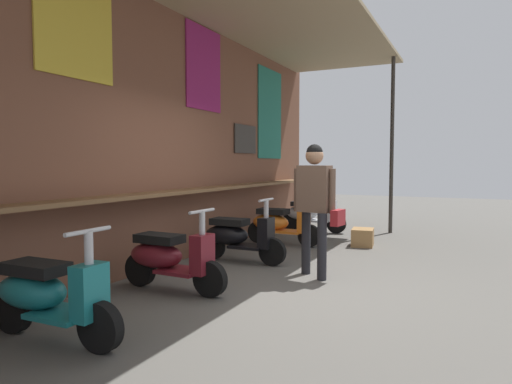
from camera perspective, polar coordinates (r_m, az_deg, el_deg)
The scene contains 9 objects.
ground_plane at distance 5.72m, azimuth 3.39°, elevation -11.34°, with size 31.72×31.72×0.00m, color #56544F.
market_stall_facade at distance 6.49m, azimuth -11.86°, elevation 9.27°, with size 11.33×2.76×3.78m.
scooter_teal at distance 4.24m, azimuth -24.83°, elevation -11.60°, with size 0.46×1.40×0.97m.
scooter_maroon at distance 5.41m, azimuth -11.02°, elevation -8.05°, with size 0.46×1.40×0.97m.
scooter_black at distance 6.81m, azimuth -2.44°, elevation -5.57°, with size 0.46×1.40×0.97m.
scooter_orange at distance 8.26m, azimuth 2.90°, elevation -3.94°, with size 0.46×1.40×0.97m.
scooter_silver at distance 9.84m, azimuth 6.77°, elevation -2.74°, with size 0.48×1.40×0.97m.
shopper_with_handbag at distance 5.89m, azimuth 7.45°, elevation -0.50°, with size 0.35×0.68×1.72m.
merchandise_crate at distance 8.36m, azimuth 13.25°, elevation -5.56°, with size 0.46×0.37×0.31m, color olive.
Camera 1 is at (-5.11, -2.10, 1.48)m, focal length 31.86 mm.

